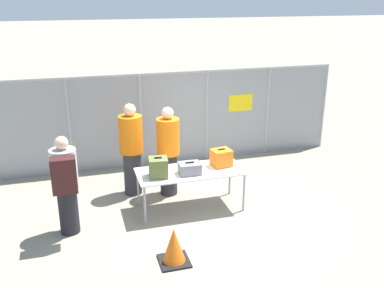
{
  "coord_description": "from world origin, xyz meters",
  "views": [
    {
      "loc": [
        -2.24,
        -6.78,
        3.82
      ],
      "look_at": [
        -0.09,
        0.7,
        1.05
      ],
      "focal_mm": 40.0,
      "sensor_mm": 36.0,
      "label": 1
    }
  ],
  "objects_px": {
    "traveler_hooded": "(65,183)",
    "suitcase_orange": "(221,158)",
    "utility_trailer": "(206,110)",
    "inspection_table": "(190,173)",
    "suitcase_olive": "(158,167)",
    "traffic_cone": "(174,247)",
    "security_worker_near": "(168,150)",
    "suitcase_grey": "(190,168)",
    "security_worker_far": "(131,148)"
  },
  "relations": [
    {
      "from": "security_worker_near",
      "to": "suitcase_orange",
      "type": "bearing_deg",
      "value": 135.07
    },
    {
      "from": "security_worker_far",
      "to": "utility_trailer",
      "type": "xyz_separation_m",
      "value": [
        2.85,
        4.14,
        -0.52
      ]
    },
    {
      "from": "traffic_cone",
      "to": "traveler_hooded",
      "type": "bearing_deg",
      "value": 139.55
    },
    {
      "from": "inspection_table",
      "to": "suitcase_orange",
      "type": "xyz_separation_m",
      "value": [
        0.62,
        0.07,
        0.21
      ]
    },
    {
      "from": "inspection_table",
      "to": "traffic_cone",
      "type": "relative_size",
      "value": 3.47
    },
    {
      "from": "suitcase_orange",
      "to": "security_worker_near",
      "type": "bearing_deg",
      "value": 142.87
    },
    {
      "from": "utility_trailer",
      "to": "suitcase_orange",
      "type": "bearing_deg",
      "value": -104.65
    },
    {
      "from": "suitcase_orange",
      "to": "security_worker_far",
      "type": "xyz_separation_m",
      "value": [
        -1.54,
        0.87,
        0.04
      ]
    },
    {
      "from": "traveler_hooded",
      "to": "security_worker_far",
      "type": "relative_size",
      "value": 0.92
    },
    {
      "from": "suitcase_orange",
      "to": "traffic_cone",
      "type": "distance_m",
      "value": 2.21
    },
    {
      "from": "suitcase_grey",
      "to": "suitcase_orange",
      "type": "xyz_separation_m",
      "value": [
        0.67,
        0.19,
        0.06
      ]
    },
    {
      "from": "suitcase_olive",
      "to": "traffic_cone",
      "type": "relative_size",
      "value": 0.66
    },
    {
      "from": "traveler_hooded",
      "to": "inspection_table",
      "type": "bearing_deg",
      "value": 3.9
    },
    {
      "from": "security_worker_near",
      "to": "security_worker_far",
      "type": "xyz_separation_m",
      "value": [
        -0.68,
        0.22,
        0.03
      ]
    },
    {
      "from": "suitcase_olive",
      "to": "traffic_cone",
      "type": "bearing_deg",
      "value": -93.47
    },
    {
      "from": "inspection_table",
      "to": "suitcase_grey",
      "type": "xyz_separation_m",
      "value": [
        -0.05,
        -0.12,
        0.15
      ]
    },
    {
      "from": "traffic_cone",
      "to": "suitcase_orange",
      "type": "bearing_deg",
      "value": 51.24
    },
    {
      "from": "suitcase_orange",
      "to": "utility_trailer",
      "type": "relative_size",
      "value": 0.1
    },
    {
      "from": "security_worker_far",
      "to": "inspection_table",
      "type": "bearing_deg",
      "value": 133.72
    },
    {
      "from": "suitcase_grey",
      "to": "utility_trailer",
      "type": "xyz_separation_m",
      "value": [
        1.98,
        5.2,
        -0.42
      ]
    },
    {
      "from": "traveler_hooded",
      "to": "suitcase_orange",
      "type": "bearing_deg",
      "value": 3.61
    },
    {
      "from": "suitcase_olive",
      "to": "utility_trailer",
      "type": "height_order",
      "value": "suitcase_olive"
    },
    {
      "from": "security_worker_near",
      "to": "traffic_cone",
      "type": "relative_size",
      "value": 3.18
    },
    {
      "from": "suitcase_olive",
      "to": "traveler_hooded",
      "type": "xyz_separation_m",
      "value": [
        -1.57,
        -0.22,
        0.0
      ]
    },
    {
      "from": "inspection_table",
      "to": "suitcase_olive",
      "type": "xyz_separation_m",
      "value": [
        -0.61,
        -0.09,
        0.22
      ]
    },
    {
      "from": "traveler_hooded",
      "to": "utility_trailer",
      "type": "distance_m",
      "value": 6.79
    },
    {
      "from": "inspection_table",
      "to": "suitcase_orange",
      "type": "bearing_deg",
      "value": 6.78
    },
    {
      "from": "traveler_hooded",
      "to": "utility_trailer",
      "type": "xyz_separation_m",
      "value": [
        4.1,
        5.39,
        -0.5
      ]
    },
    {
      "from": "suitcase_orange",
      "to": "traffic_cone",
      "type": "xyz_separation_m",
      "value": [
        -1.32,
        -1.64,
        -0.66
      ]
    },
    {
      "from": "inspection_table",
      "to": "traffic_cone",
      "type": "xyz_separation_m",
      "value": [
        -0.7,
        -1.57,
        -0.45
      ]
    },
    {
      "from": "traveler_hooded",
      "to": "security_worker_near",
      "type": "xyz_separation_m",
      "value": [
        1.93,
        1.03,
        -0.01
      ]
    },
    {
      "from": "utility_trailer",
      "to": "traffic_cone",
      "type": "bearing_deg",
      "value": -111.56
    },
    {
      "from": "suitcase_olive",
      "to": "traffic_cone",
      "type": "distance_m",
      "value": 1.62
    },
    {
      "from": "suitcase_grey",
      "to": "traffic_cone",
      "type": "bearing_deg",
      "value": -114.22
    },
    {
      "from": "suitcase_grey",
      "to": "security_worker_far",
      "type": "xyz_separation_m",
      "value": [
        -0.88,
        1.06,
        0.09
      ]
    },
    {
      "from": "traveler_hooded",
      "to": "traffic_cone",
      "type": "xyz_separation_m",
      "value": [
        1.48,
        -1.26,
        -0.67
      ]
    },
    {
      "from": "traveler_hooded",
      "to": "security_worker_far",
      "type": "bearing_deg",
      "value": 40.83
    },
    {
      "from": "security_worker_far",
      "to": "suitcase_grey",
      "type": "bearing_deg",
      "value": 128.78
    },
    {
      "from": "suitcase_grey",
      "to": "security_worker_near",
      "type": "xyz_separation_m",
      "value": [
        -0.19,
        0.84,
        0.06
      ]
    },
    {
      "from": "suitcase_olive",
      "to": "traffic_cone",
      "type": "xyz_separation_m",
      "value": [
        -0.09,
        -1.47,
        -0.67
      ]
    },
    {
      "from": "security_worker_far",
      "to": "traffic_cone",
      "type": "relative_size",
      "value": 3.28
    },
    {
      "from": "security_worker_near",
      "to": "security_worker_far",
      "type": "height_order",
      "value": "security_worker_far"
    },
    {
      "from": "traveler_hooded",
      "to": "security_worker_near",
      "type": "distance_m",
      "value": 2.19
    },
    {
      "from": "security_worker_far",
      "to": "traffic_cone",
      "type": "xyz_separation_m",
      "value": [
        0.23,
        -2.51,
        -0.69
      ]
    },
    {
      "from": "suitcase_olive",
      "to": "security_worker_near",
      "type": "distance_m",
      "value": 0.9
    },
    {
      "from": "suitcase_olive",
      "to": "suitcase_orange",
      "type": "xyz_separation_m",
      "value": [
        1.23,
        0.17,
        -0.01
      ]
    },
    {
      "from": "traveler_hooded",
      "to": "suitcase_olive",
      "type": "bearing_deg",
      "value": 3.65
    },
    {
      "from": "traveler_hooded",
      "to": "traffic_cone",
      "type": "relative_size",
      "value": 3.02
    },
    {
      "from": "suitcase_orange",
      "to": "traveler_hooded",
      "type": "height_order",
      "value": "traveler_hooded"
    },
    {
      "from": "suitcase_orange",
      "to": "security_worker_near",
      "type": "height_order",
      "value": "security_worker_near"
    }
  ]
}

